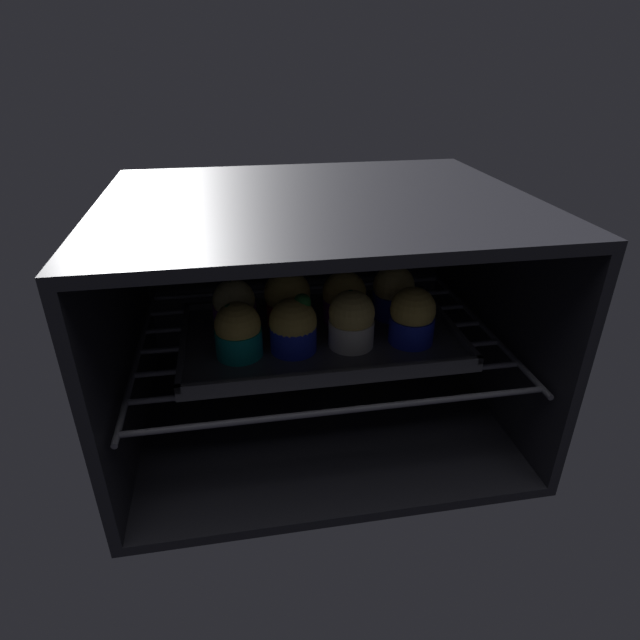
# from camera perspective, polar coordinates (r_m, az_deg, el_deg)

# --- Properties ---
(oven_cavity) EXTENTS (0.59, 0.47, 0.37)m
(oven_cavity) POSITION_cam_1_polar(r_m,az_deg,el_deg) (0.84, -0.73, 1.60)
(oven_cavity) COLOR black
(oven_cavity) RESTS_ON ground
(oven_rack) EXTENTS (0.55, 0.42, 0.01)m
(oven_rack) POSITION_cam_1_polar(r_m,az_deg,el_deg) (0.82, -0.24, -1.84)
(oven_rack) COLOR #51515B
(oven_rack) RESTS_ON oven_cavity
(baking_tray) EXTENTS (0.41, 0.25, 0.02)m
(baking_tray) POSITION_cam_1_polar(r_m,az_deg,el_deg) (0.79, -0.00, -1.85)
(baking_tray) COLOR #4C4C51
(baking_tray) RESTS_ON oven_rack
(muffin_row0_col0) EXTENTS (0.07, 0.07, 0.08)m
(muffin_row0_col0) POSITION_cam_1_polar(r_m,az_deg,el_deg) (0.73, -8.94, -1.24)
(muffin_row0_col0) COLOR #0C8C84
(muffin_row0_col0) RESTS_ON baking_tray
(muffin_row0_col1) EXTENTS (0.07, 0.07, 0.08)m
(muffin_row0_col1) POSITION_cam_1_polar(r_m,az_deg,el_deg) (0.73, -2.92, -0.72)
(muffin_row0_col1) COLOR #1928B7
(muffin_row0_col1) RESTS_ON baking_tray
(muffin_row0_col2) EXTENTS (0.07, 0.07, 0.08)m
(muffin_row0_col2) POSITION_cam_1_polar(r_m,az_deg,el_deg) (0.74, 3.46, 0.00)
(muffin_row0_col2) COLOR silver
(muffin_row0_col2) RESTS_ON baking_tray
(muffin_row0_col3) EXTENTS (0.07, 0.07, 0.08)m
(muffin_row0_col3) POSITION_cam_1_polar(r_m,az_deg,el_deg) (0.76, 10.04, 0.36)
(muffin_row0_col3) COLOR #1928B7
(muffin_row0_col3) RESTS_ON baking_tray
(muffin_row1_col0) EXTENTS (0.07, 0.07, 0.08)m
(muffin_row1_col0) POSITION_cam_1_polar(r_m,az_deg,el_deg) (0.80, -9.34, 1.48)
(muffin_row1_col0) COLOR #7A238C
(muffin_row1_col0) RESTS_ON baking_tray
(muffin_row1_col1) EXTENTS (0.07, 0.07, 0.09)m
(muffin_row1_col1) POSITION_cam_1_polar(r_m,az_deg,el_deg) (0.80, -3.57, 2.32)
(muffin_row1_col1) COLOR red
(muffin_row1_col1) RESTS_ON baking_tray
(muffin_row1_col2) EXTENTS (0.07, 0.07, 0.08)m
(muffin_row1_col2) POSITION_cam_1_polar(r_m,az_deg,el_deg) (0.81, 2.65, 2.41)
(muffin_row1_col2) COLOR #7A238C
(muffin_row1_col2) RESTS_ON baking_tray
(muffin_row1_col3) EXTENTS (0.07, 0.07, 0.09)m
(muffin_row1_col3) POSITION_cam_1_polar(r_m,az_deg,el_deg) (0.84, 8.02, 3.03)
(muffin_row1_col3) COLOR #1928B7
(muffin_row1_col3) RESTS_ON baking_tray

